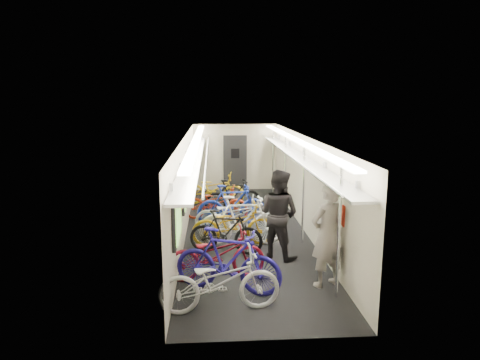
{
  "coord_description": "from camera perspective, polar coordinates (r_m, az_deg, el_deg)",
  "views": [
    {
      "loc": [
        -0.81,
        -10.42,
        3.35
      ],
      "look_at": [
        -0.08,
        0.89,
        1.15
      ],
      "focal_mm": 32.0,
      "sensor_mm": 36.0,
      "label": 1
    }
  ],
  "objects": [
    {
      "name": "train_car_shell",
      "position": [
        11.28,
        -1.36,
        2.34
      ],
      "size": [
        10.0,
        10.0,
        10.0
      ],
      "color": "black",
      "rests_on": "ground"
    },
    {
      "name": "bicycle_0",
      "position": [
        6.91,
        -2.74,
        -13.34
      ],
      "size": [
        1.99,
        0.88,
        1.01
      ],
      "primitive_type": "imported",
      "rotation": [
        0.0,
        0.0,
        1.68
      ],
      "color": "silver",
      "rests_on": "ground"
    },
    {
      "name": "bicycle_1",
      "position": [
        7.5,
        -1.65,
        -10.73
      ],
      "size": [
        1.99,
        1.17,
        1.15
      ],
      "primitive_type": "imported",
      "rotation": [
        0.0,
        0.0,
        1.22
      ],
      "color": "navy",
      "rests_on": "ground"
    },
    {
      "name": "bicycle_2",
      "position": [
        8.06,
        -3.19,
        -9.87
      ],
      "size": [
        1.92,
        0.9,
        0.97
      ],
      "primitive_type": "imported",
      "rotation": [
        0.0,
        0.0,
        1.71
      ],
      "color": "maroon",
      "rests_on": "ground"
    },
    {
      "name": "bicycle_3",
      "position": [
        9.3,
        -1.91,
        -6.97
      ],
      "size": [
        1.68,
        0.82,
        0.97
      ],
      "primitive_type": "imported",
      "rotation": [
        0.0,
        0.0,
        1.34
      ],
      "color": "black",
      "rests_on": "ground"
    },
    {
      "name": "bicycle_4",
      "position": [
        9.8,
        -0.9,
        -5.95
      ],
      "size": [
        1.92,
        0.74,
        0.99
      ],
      "primitive_type": "imported",
      "rotation": [
        0.0,
        0.0,
        1.61
      ],
      "color": "#C48F12",
      "rests_on": "ground"
    },
    {
      "name": "bicycle_5",
      "position": [
        9.78,
        0.23,
        -5.45
      ],
      "size": [
        1.95,
        0.55,
        1.17
      ],
      "primitive_type": "imported",
      "rotation": [
        0.0,
        0.0,
        1.57
      ],
      "color": "white",
      "rests_on": "ground"
    },
    {
      "name": "bicycle_6",
      "position": [
        10.53,
        -1.01,
        -4.79
      ],
      "size": [
        1.93,
        0.88,
        0.98
      ],
      "primitive_type": "imported",
      "rotation": [
        0.0,
        0.0,
        1.44
      ],
      "color": "#BCBDC1",
      "rests_on": "ground"
    },
    {
      "name": "bicycle_7",
      "position": [
        11.29,
        -1.08,
        -3.36
      ],
      "size": [
        1.89,
        0.69,
        1.11
      ],
      "primitive_type": "imported",
      "rotation": [
        0.0,
        0.0,
        1.67
      ],
      "color": "#192E99",
      "rests_on": "ground"
    },
    {
      "name": "bicycle_8",
      "position": [
        11.83,
        -3.3,
        -3.07
      ],
      "size": [
        1.92,
        0.99,
        0.96
      ],
      "primitive_type": "imported",
      "rotation": [
        0.0,
        0.0,
        1.37
      ],
      "color": "#9E2A11",
      "rests_on": "ground"
    },
    {
      "name": "bicycle_9",
      "position": [
        12.48,
        -0.93,
        -2.17
      ],
      "size": [
        1.77,
        0.88,
        1.02
      ],
      "primitive_type": "imported",
      "rotation": [
        0.0,
        0.0,
        1.82
      ],
      "color": "black",
      "rests_on": "ground"
    },
    {
      "name": "bicycle_10",
      "position": [
        13.53,
        -3.51,
        -1.16
      ],
      "size": [
        2.02,
        0.99,
        1.02
      ],
      "primitive_type": "imported",
      "rotation": [
        0.0,
        0.0,
        1.4
      ],
      "color": "gold",
      "rests_on": "ground"
    },
    {
      "name": "passenger_near",
      "position": [
        7.79,
        11.57,
        -7.17
      ],
      "size": [
        0.83,
        0.71,
        1.91
      ],
      "primitive_type": "imported",
      "rotation": [
        0.0,
        0.0,
        3.59
      ],
      "color": "gray",
      "rests_on": "ground"
    },
    {
      "name": "passenger_mid",
      "position": [
        9.04,
        5.13,
        -4.52
      ],
      "size": [
        1.16,
        1.13,
        1.88
      ],
      "primitive_type": "imported",
      "rotation": [
        0.0,
        0.0,
        2.45
      ],
      "color": "black",
      "rests_on": "ground"
    },
    {
      "name": "backpack",
      "position": [
        7.87,
        14.44,
        -4.64
      ],
      "size": [
        0.26,
        0.14,
        0.38
      ],
      "primitive_type": "cube",
      "rotation": [
        0.0,
        0.0,
        0.01
      ],
      "color": "red",
      "rests_on": "passenger_near"
    }
  ]
}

